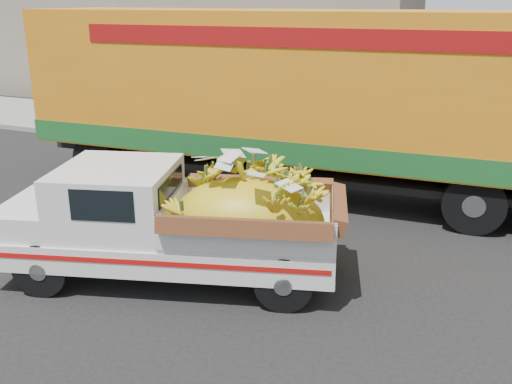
% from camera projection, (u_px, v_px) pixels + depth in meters
% --- Properties ---
extents(ground, '(100.00, 100.00, 0.00)m').
position_uv_depth(ground, '(200.00, 260.00, 9.21)').
color(ground, black).
rests_on(ground, ground).
extents(curb, '(60.00, 0.25, 0.15)m').
position_uv_depth(curb, '(316.00, 160.00, 14.65)').
color(curb, gray).
rests_on(curb, ground).
extents(sidewalk, '(60.00, 4.00, 0.14)m').
position_uv_depth(sidewalk, '(337.00, 142.00, 16.48)').
color(sidewalk, gray).
rests_on(sidewalk, ground).
extents(building_left, '(18.00, 6.00, 5.00)m').
position_uv_depth(building_left, '(191.00, 37.00, 23.80)').
color(building_left, gray).
rests_on(building_left, ground).
extents(pickup_truck, '(5.18, 3.05, 1.71)m').
position_uv_depth(pickup_truck, '(194.00, 221.00, 8.34)').
color(pickup_truck, black).
rests_on(pickup_truck, ground).
extents(semi_trailer, '(12.03, 2.92, 3.80)m').
position_uv_depth(semi_trailer, '(305.00, 96.00, 11.69)').
color(semi_trailer, black).
rests_on(semi_trailer, ground).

